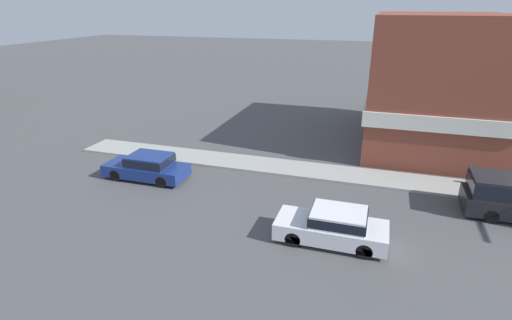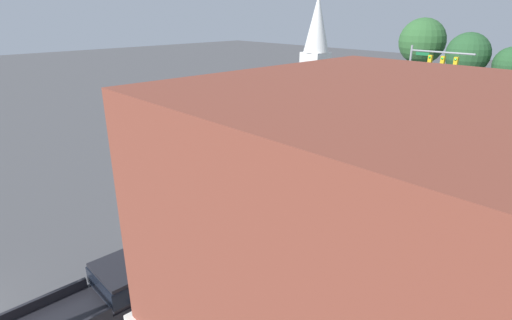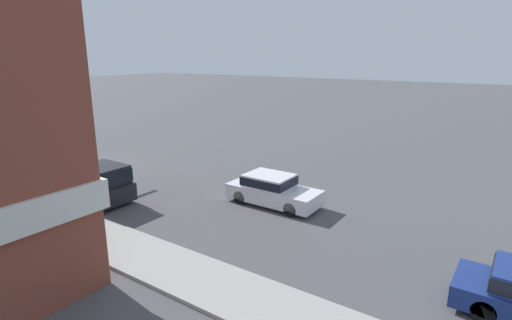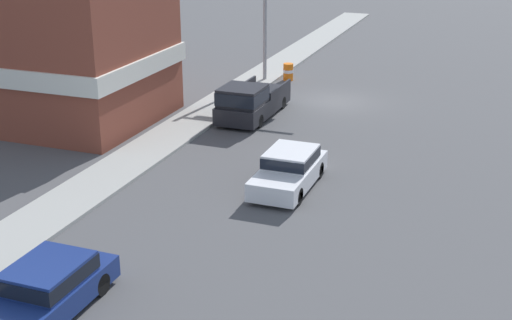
{
  "view_description": "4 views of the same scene",
  "coord_description": "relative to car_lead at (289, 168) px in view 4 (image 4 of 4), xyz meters",
  "views": [
    {
      "loc": [
        -16.16,
        11.18,
        9.31
      ],
      "look_at": [
        0.29,
        16.39,
        2.56
      ],
      "focal_mm": 28.0,
      "sensor_mm": 36.0,
      "label": 1
    },
    {
      "loc": [
        14.71,
        0.79,
        10.1
      ],
      "look_at": [
        -1.41,
        16.03,
        1.79
      ],
      "focal_mm": 28.0,
      "sensor_mm": 36.0,
      "label": 2
    },
    {
      "loc": [
        14.14,
        22.27,
        7.13
      ],
      "look_at": [
        1.39,
        13.48,
        3.02
      ],
      "focal_mm": 28.0,
      "sensor_mm": 36.0,
      "label": 3
    },
    {
      "loc": [
        -9.39,
        37.16,
        10.87
      ],
      "look_at": [
        -0.88,
        14.59,
        1.8
      ],
      "focal_mm": 50.0,
      "sensor_mm": 36.0,
      "label": 4
    }
  ],
  "objects": [
    {
      "name": "car_oncoming",
      "position": [
        3.41,
        10.91,
        -0.02
      ],
      "size": [
        1.93,
        4.71,
        1.44
      ],
      "rotation": [
        0.0,
        0.0,
        3.14
      ],
      "color": "black",
      "rests_on": "ground"
    },
    {
      "name": "corner_brick_building",
      "position": [
        15.33,
        -4.6,
        3.49
      ],
      "size": [
        13.22,
        8.47,
        8.78
      ],
      "color": "brown",
      "rests_on": "ground"
    },
    {
      "name": "pickup_truck_parked",
      "position": [
        4.7,
        -7.84,
        0.17
      ],
      "size": [
        2.14,
        5.7,
        1.92
      ],
      "color": "black",
      "rests_on": "ground"
    },
    {
      "name": "construction_barrel",
      "position": [
        5.37,
        -16.15,
        -0.24
      ],
      "size": [
        0.63,
        0.63,
        1.05
      ],
      "color": "orange",
      "rests_on": "ground"
    },
    {
      "name": "car_lead",
      "position": [
        0.0,
        0.0,
        0.0
      ],
      "size": [
        1.89,
        4.59,
        1.48
      ],
      "color": "black",
      "rests_on": "ground"
    },
    {
      "name": "sidewalk_curb",
      "position": [
        7.17,
        -12.45,
        -0.7
      ],
      "size": [
        2.4,
        60.0,
        0.14
      ],
      "color": "#9E9E99",
      "rests_on": "ground"
    },
    {
      "name": "ground_plane",
      "position": [
        1.47,
        -12.45,
        -0.77
      ],
      "size": [
        200.0,
        200.0,
        0.0
      ],
      "primitive_type": "plane",
      "color": "#4C4C4F"
    }
  ]
}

